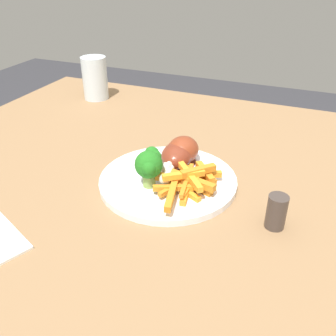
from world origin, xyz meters
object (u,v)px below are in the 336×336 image
object	(u,v)px
dinner_plate	(168,181)
chicken_drumstick_far	(182,151)
dining_table	(190,220)
water_glass	(95,78)
carrot_fries_pile	(188,181)
chicken_drumstick_near	(176,157)
broccoli_floret_front	(150,164)
pepper_shaker	(276,212)

from	to	relation	value
dinner_plate	chicken_drumstick_far	bearing A→B (deg)	86.21
dining_table	water_glass	world-z (taller)	water_glass
carrot_fries_pile	chicken_drumstick_near	distance (m)	0.07
chicken_drumstick_near	broccoli_floret_front	bearing A→B (deg)	-104.52
dinner_plate	chicken_drumstick_near	world-z (taller)	chicken_drumstick_near
broccoli_floret_front	water_glass	distance (m)	0.50
carrot_fries_pile	water_glass	world-z (taller)	water_glass
chicken_drumstick_near	pepper_shaker	distance (m)	0.21
chicken_drumstick_near	pepper_shaker	world-z (taller)	chicken_drumstick_near
pepper_shaker	dinner_plate	bearing A→B (deg)	165.60
dinner_plate	chicken_drumstick_near	bearing A→B (deg)	89.87
chicken_drumstick_near	chicken_drumstick_far	world-z (taller)	chicken_drumstick_far
carrot_fries_pile	pepper_shaker	distance (m)	0.15
dinner_plate	carrot_fries_pile	bearing A→B (deg)	-21.71
broccoli_floret_front	carrot_fries_pile	distance (m)	0.07
carrot_fries_pile	chicken_drumstick_far	size ratio (longest dim) A/B	1.36
water_glass	pepper_shaker	xyz separation A→B (m)	(0.55, -0.38, -0.03)
dining_table	pepper_shaker	world-z (taller)	pepper_shaker
chicken_drumstick_near	pepper_shaker	xyz separation A→B (m)	(0.19, -0.09, -0.01)
dinner_plate	chicken_drumstick_far	distance (m)	0.07
water_glass	broccoli_floret_front	bearing A→B (deg)	-47.77
dining_table	carrot_fries_pile	distance (m)	0.14
dinner_plate	water_glass	bearing A→B (deg)	136.59
chicken_drumstick_near	dinner_plate	bearing A→B (deg)	-90.13
water_glass	pepper_shaker	world-z (taller)	water_glass
dining_table	chicken_drumstick_far	bearing A→B (deg)	140.95
dining_table	pepper_shaker	size ratio (longest dim) A/B	21.77
carrot_fries_pile	chicken_drumstick_near	world-z (taller)	chicken_drumstick_near
carrot_fries_pile	pepper_shaker	size ratio (longest dim) A/B	2.84
dinner_plate	pepper_shaker	size ratio (longest dim) A/B	4.49
chicken_drumstick_near	water_glass	size ratio (longest dim) A/B	1.15
dining_table	chicken_drumstick_far	xyz separation A→B (m)	(-0.03, 0.02, 0.14)
chicken_drumstick_near	chicken_drumstick_far	distance (m)	0.02
broccoli_floret_front	carrot_fries_pile	size ratio (longest dim) A/B	0.42
dinner_plate	pepper_shaker	bearing A→B (deg)	-14.40
chicken_drumstick_far	pepper_shaker	xyz separation A→B (m)	(0.19, -0.11, -0.01)
chicken_drumstick_near	chicken_drumstick_far	size ratio (longest dim) A/B	1.16
carrot_fries_pile	chicken_drumstick_far	distance (m)	0.09
dining_table	broccoli_floret_front	xyz separation A→B (m)	(-0.05, -0.07, 0.15)
water_glass	dining_table	bearing A→B (deg)	-37.67
chicken_drumstick_far	broccoli_floret_front	bearing A→B (deg)	-103.91
dining_table	pepper_shaker	xyz separation A→B (m)	(0.16, -0.09, 0.13)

